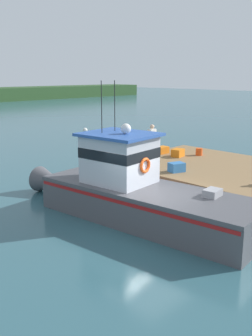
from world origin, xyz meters
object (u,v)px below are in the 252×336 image
object	(u,v)px
crate_stack_near_edge	(178,153)
main_fishing_boat	(133,191)
bait_bucket	(199,152)
crate_stack_mid_dock	(162,150)
mooring_buoy_spare_mooring	(85,130)
deckhand_further_back	(152,142)
crate_single_by_cleat	(177,167)
mooring_buoy_channel_marker	(152,148)

from	to	relation	value
crate_stack_near_edge	main_fishing_boat	bearing A→B (deg)	-159.05
bait_bucket	main_fishing_boat	bearing A→B (deg)	-166.96
main_fishing_boat	crate_stack_mid_dock	world-z (taller)	main_fishing_boat
crate_stack_mid_dock	mooring_buoy_spare_mooring	bearing A→B (deg)	65.06
crate_stack_mid_dock	mooring_buoy_spare_mooring	xyz separation A→B (m)	(6.68, 14.36, -1.16)
crate_stack_mid_dock	crate_stack_near_edge	bearing A→B (deg)	-93.64
bait_bucket	deckhand_further_back	xyz separation A→B (m)	(-2.44, 0.89, 0.69)
main_fishing_boat	deckhand_further_back	world-z (taller)	main_fishing_boat
main_fishing_boat	crate_stack_near_edge	world-z (taller)	main_fishing_boat
crate_single_by_cleat	crate_stack_mid_dock	xyz separation A→B (m)	(2.41, 2.79, -0.02)
main_fishing_boat	crate_stack_near_edge	distance (m)	5.35
crate_stack_near_edge	deckhand_further_back	xyz separation A→B (m)	(-1.46, 0.36, 0.68)
crate_stack_mid_dock	crate_stack_near_edge	world-z (taller)	crate_stack_near_edge
mooring_buoy_spare_mooring	deckhand_further_back	bearing A→B (deg)	-118.63
bait_bucket	deckhand_further_back	size ratio (longest dim) A/B	0.21
crate_stack_near_edge	deckhand_further_back	world-z (taller)	deckhand_further_back
deckhand_further_back	mooring_buoy_channel_marker	world-z (taller)	deckhand_further_back
main_fishing_boat	crate_single_by_cleat	size ratio (longest dim) A/B	16.57
crate_single_by_cleat	crate_stack_mid_dock	bearing A→B (deg)	49.14
deckhand_further_back	mooring_buoy_channel_marker	size ratio (longest dim) A/B	4.74
bait_bucket	mooring_buoy_spare_mooring	xyz separation A→B (m)	(5.77, 15.92, -1.16)
crate_single_by_cleat	bait_bucket	xyz separation A→B (m)	(3.32, 1.23, -0.01)
crate_single_by_cleat	mooring_buoy_spare_mooring	bearing A→B (deg)	62.08
crate_stack_mid_dock	deckhand_further_back	distance (m)	1.81
crate_stack_near_edge	mooring_buoy_channel_marker	bearing A→B (deg)	50.78
crate_stack_near_edge	mooring_buoy_channel_marker	world-z (taller)	crate_stack_near_edge
bait_bucket	mooring_buoy_channel_marker	distance (m)	7.56
main_fishing_boat	mooring_buoy_channel_marker	world-z (taller)	main_fishing_boat
crate_single_by_cleat	mooring_buoy_channel_marker	size ratio (longest dim) A/B	1.75
crate_stack_mid_dock	deckhand_further_back	size ratio (longest dim) A/B	0.37
crate_single_by_cleat	deckhand_further_back	world-z (taller)	deckhand_further_back
crate_stack_mid_dock	bait_bucket	bearing A→B (deg)	-59.72
crate_stack_near_edge	crate_single_by_cleat	bearing A→B (deg)	-143.15
crate_single_by_cleat	deckhand_further_back	size ratio (longest dim) A/B	0.37
crate_single_by_cleat	bait_bucket	bearing A→B (deg)	20.30
deckhand_further_back	crate_stack_near_edge	bearing A→B (deg)	-13.82
crate_single_by_cleat	bait_bucket	distance (m)	3.54
main_fishing_boat	mooring_buoy_spare_mooring	xyz separation A→B (m)	(11.73, 17.30, -0.80)
deckhand_further_back	main_fishing_boat	bearing A→B (deg)	-147.23
main_fishing_boat	deckhand_further_back	xyz separation A→B (m)	(3.53, 2.27, 1.05)
main_fishing_boat	mooring_buoy_spare_mooring	size ratio (longest dim) A/B	24.05
bait_bucket	mooring_buoy_channel_marker	bearing A→B (deg)	59.17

